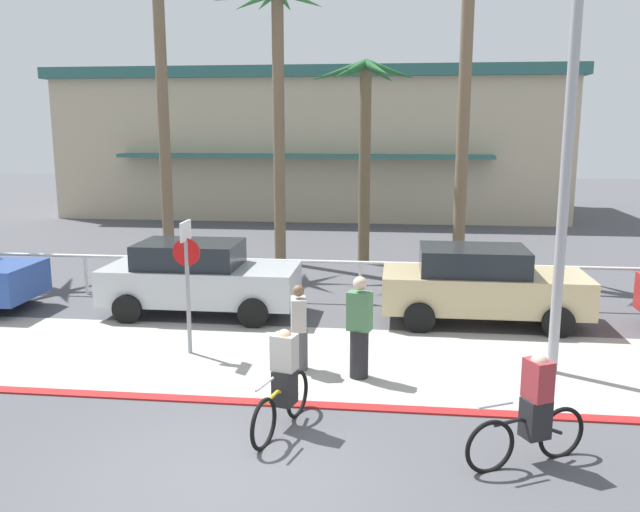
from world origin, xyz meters
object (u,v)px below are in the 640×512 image
Objects in this scene: cyclist_black_1 at (533,412)px; pedestrian_1 at (299,332)px; car_tan_2 at (481,284)px; streetlight_curb at (573,126)px; palm_tree_5 at (466,50)px; palm_tree_2 at (160,32)px; palm_tree_3 at (276,54)px; stop_sign_bike_lane at (187,268)px; palm_tree_4 at (364,114)px; car_silver_1 at (199,277)px; cyclist_yellow_0 at (283,382)px; pedestrian_0 at (359,331)px.

cyclist_black_1 is 4.54m from pedestrian_1.
cyclist_black_1 is at bearing -90.73° from car_tan_2.
streetlight_curb is 8.85m from palm_tree_5.
streetlight_curb is 0.78× the size of palm_tree_2.
pedestrian_1 is (-3.46, 2.93, 0.02)m from cyclist_black_1.
palm_tree_3 is 0.93× the size of palm_tree_5.
palm_tree_4 reaches higher than stop_sign_bike_lane.
palm_tree_4 is 10.45m from pedestrian_1.
palm_tree_2 is 9.13m from car_silver_1.
palm_tree_4 is 3.55× the size of cyclist_yellow_0.
palm_tree_4 is 3.82× the size of cyclist_black_1.
palm_tree_2 is at bearing 126.63° from cyclist_black_1.
palm_tree_4 is at bearing 102.79° from cyclist_black_1.
palm_tree_5 is 10.96m from pedestrian_1.
car_silver_1 and car_tan_2 have the same top height.
cyclist_yellow_0 is at bearing -115.00° from pedestrian_0.
palm_tree_2 is 6.16× the size of pedestrian_1.
palm_tree_2 is 9.19m from palm_tree_5.
car_tan_2 is 2.82× the size of pedestrian_1.
palm_tree_2 is 5.86× the size of cyclist_black_1.
cyclist_black_1 is at bearing -44.77° from car_silver_1.
palm_tree_3 is at bearing 125.44° from streetlight_curb.
car_tan_2 is 2.44× the size of pedestrian_0.
cyclist_yellow_0 is 1.13× the size of pedestrian_1.
pedestrian_0 is at bearing -105.03° from palm_tree_5.
palm_tree_4 is at bearing 61.72° from car_silver_1.
stop_sign_bike_lane is at bearing -90.96° from palm_tree_3.
palm_tree_2 is 6.73m from palm_tree_4.
palm_tree_5 is at bearing 96.46° from streetlight_curb.
pedestrian_1 is at bearing 93.14° from cyclist_yellow_0.
car_silver_1 is at bearing 103.06° from stop_sign_bike_lane.
palm_tree_3 is at bearing 173.79° from palm_tree_5.
palm_tree_2 is 13.28m from pedestrian_0.
car_silver_1 is 2.68× the size of cyclist_black_1.
palm_tree_4 is at bearing 92.79° from pedestrian_0.
palm_tree_4 is 4.02× the size of pedestrian_1.
palm_tree_5 reaches higher than stop_sign_bike_lane.
stop_sign_bike_lane is at bearing 176.07° from streetlight_curb.
car_silver_1 is 4.34m from pedestrian_1.
stop_sign_bike_lane is 2.48m from pedestrian_1.
cyclist_yellow_0 is (5.78, -11.64, -6.41)m from palm_tree_2.
palm_tree_2 is (-3.46, 8.71, 5.43)m from stop_sign_bike_lane.
pedestrian_1 is (-0.13, 2.31, 0.02)m from cyclist_yellow_0.
palm_tree_4 is 8.15m from car_silver_1.
car_tan_2 is at bearing 25.57° from stop_sign_bike_lane.
palm_tree_5 is 2.05× the size of car_silver_1.
car_silver_1 is at bearing -139.42° from palm_tree_5.
palm_tree_3 reaches higher than pedestrian_1.
streetlight_curb reaches higher than car_tan_2.
palm_tree_3 is 1.91× the size of car_tan_2.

